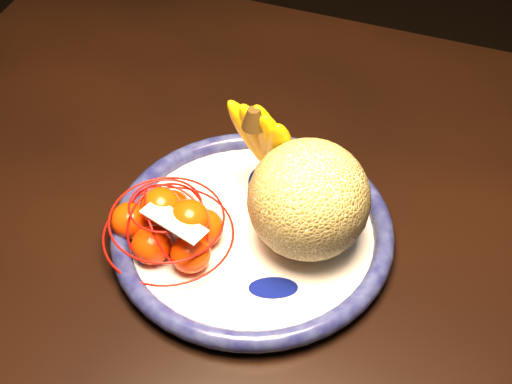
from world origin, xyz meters
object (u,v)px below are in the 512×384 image
at_px(dining_table, 442,328).
at_px(cantaloupe, 309,200).
at_px(banana_bunch, 269,141).
at_px(mandarin_bag, 170,225).
at_px(fruit_bowl, 252,232).

xyz_separation_m(dining_table, cantaloupe, (-0.17, -0.02, 0.16)).
relative_size(banana_bunch, mandarin_bag, 0.84).
height_order(fruit_bowl, banana_bunch, banana_bunch).
distance_m(cantaloupe, banana_bunch, 0.09).
distance_m(dining_table, mandarin_bag, 0.34).
distance_m(cantaloupe, mandarin_bag, 0.16).
bearing_deg(dining_table, cantaloupe, -178.87).
bearing_deg(mandarin_bag, banana_bunch, 61.89).
bearing_deg(dining_table, fruit_bowl, -176.71).
bearing_deg(dining_table, banana_bunch, 166.13).
height_order(cantaloupe, banana_bunch, banana_bunch).
bearing_deg(fruit_bowl, dining_table, 7.94).
distance_m(banana_bunch, mandarin_bag, 0.15).
height_order(fruit_bowl, mandarin_bag, mandarin_bag).
height_order(fruit_bowl, cantaloupe, cantaloupe).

